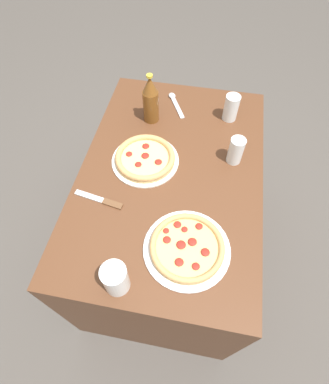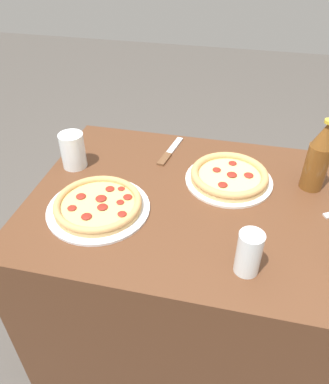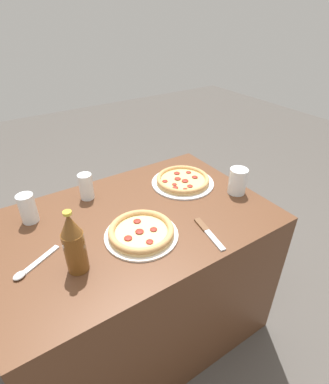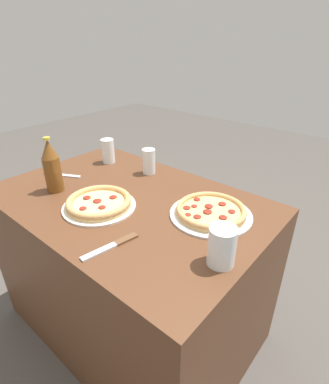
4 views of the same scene
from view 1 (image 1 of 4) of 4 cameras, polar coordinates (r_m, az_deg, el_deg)
name	(u,v)px [view 1 (image 1 of 4)]	position (r m, az deg, el deg)	size (l,w,h in m)	color
ground_plane	(169,244)	(1.88, 0.85, -9.95)	(8.00, 8.00, 0.00)	#4C4742
table	(170,215)	(1.55, 1.01, -4.41)	(1.14, 0.75, 0.74)	#56331E
pizza_pepperoni	(145,158)	(1.26, -3.70, 6.44)	(0.28, 0.28, 0.04)	silver
pizza_salami	(187,247)	(1.05, 4.30, -10.46)	(0.31, 0.31, 0.04)	silver
glass_iced_tea	(116,279)	(0.98, -9.28, -16.02)	(0.08, 0.08, 0.12)	white
glass_water	(236,151)	(1.27, 13.40, 7.58)	(0.06, 0.06, 0.12)	white
glass_red_wine	(231,109)	(1.45, 12.54, 15.25)	(0.07, 0.07, 0.12)	white
beer_bottle	(151,100)	(1.38, -2.66, 17.15)	(0.07, 0.07, 0.24)	brown
knife	(101,200)	(1.18, -12.03, -1.51)	(0.06, 0.20, 0.01)	brown
spoon	(175,101)	(1.54, 1.93, 16.92)	(0.18, 0.11, 0.02)	silver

